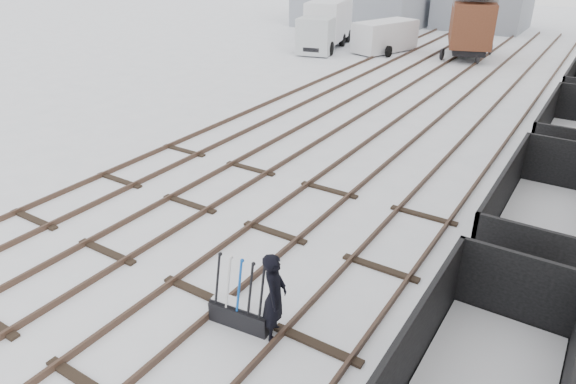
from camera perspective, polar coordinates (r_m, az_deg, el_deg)
name	(u,v)px	position (r m, az deg, el deg)	size (l,w,h in m)	color
ground	(199,293)	(11.65, -9.89, -11.05)	(120.00, 120.00, 0.00)	white
tracks	(416,121)	(22.40, 14.06, 7.71)	(13.90, 52.00, 0.16)	black
shed_left	(364,1)	(47.12, 8.39, 20.30)	(10.00, 8.00, 4.10)	gray
shed_right	(484,0)	(48.00, 20.94, 19.30)	(7.00, 6.00, 4.50)	gray
ground_frame	(241,312)	(10.59, -5.22, -13.19)	(1.34, 0.56, 1.49)	black
worker	(275,297)	(9.90, -1.49, -11.53)	(0.68, 0.45, 1.87)	black
freight_wagon_b	(543,229)	(13.54, 26.45, -3.69)	(2.17, 5.43, 2.22)	black
freight_wagon_c	(574,145)	(19.44, 29.22, 4.57)	(2.17, 5.43, 2.22)	black
box_van_wagon	(471,21)	(35.70, 19.71, 17.45)	(4.04, 5.58, 3.83)	black
lorry	(325,24)	(36.91, 4.18, 18.08)	(3.24, 7.07, 3.08)	black
panel_van	(385,36)	(36.23, 10.71, 16.67)	(3.33, 4.91, 1.99)	silver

